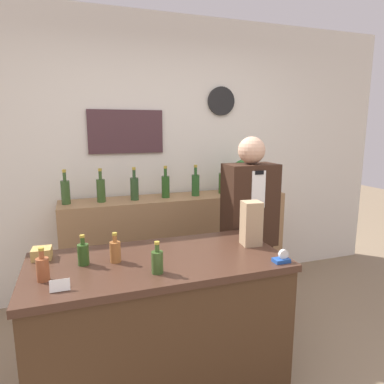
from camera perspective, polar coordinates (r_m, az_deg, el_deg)
name	(u,v)px	position (r m, az deg, el deg)	size (l,w,h in m)	color
back_wall	(159,157)	(3.45, -5.53, 5.86)	(5.20, 0.09, 2.70)	silver
back_shelf	(177,246)	(3.41, -2.47, -8.94)	(2.16, 0.40, 0.99)	#9E754C
display_counter	(159,330)	(2.22, -5.45, -21.88)	(1.45, 0.70, 0.90)	#422B19
shopkeeper	(249,237)	(2.77, 9.43, -7.44)	(0.40, 0.25, 1.58)	#331E14
potted_plant	(244,175)	(3.49, 8.65, 2.77)	(0.25, 0.25, 0.34)	#4C3D2D
paper_bag	(251,223)	(2.22, 9.84, -5.16)	(0.13, 0.12, 0.28)	tan
tape_dispenser	(282,258)	(2.01, 14.76, -10.62)	(0.09, 0.06, 0.07)	#1E4799
price_card_left	(60,285)	(1.74, -21.17, -14.32)	(0.09, 0.02, 0.06)	white
gift_box	(42,253)	(2.17, -23.75, -9.35)	(0.11, 0.11, 0.06)	tan
counter_bottle_0	(43,268)	(1.87, -23.63, -11.59)	(0.06, 0.06, 0.17)	brown
counter_bottle_1	(83,254)	(1.99, -17.67, -9.75)	(0.06, 0.06, 0.17)	#2B4C1C
counter_bottle_2	(115,251)	(1.98, -12.67, -9.57)	(0.06, 0.06, 0.17)	#9F602F
counter_bottle_3	(157,261)	(1.81, -5.81, -11.41)	(0.06, 0.06, 0.17)	#355222
shelf_bottle_0	(65,191)	(3.14, -20.34, 0.12)	(0.08, 0.08, 0.30)	#335226
shelf_bottle_1	(101,189)	(3.13, -14.94, 0.41)	(0.08, 0.08, 0.30)	#345424
shelf_bottle_2	(134,188)	(3.15, -9.57, 0.71)	(0.08, 0.08, 0.30)	#2C4B27
shelf_bottle_3	(166,186)	(3.23, -4.43, 1.05)	(0.08, 0.08, 0.30)	#27541F
shelf_bottle_4	(196,184)	(3.30, 0.59, 1.31)	(0.08, 0.08, 0.30)	#275825
shelf_bottle_5	(222,182)	(3.44, 5.08, 1.64)	(0.08, 0.08, 0.30)	#315420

